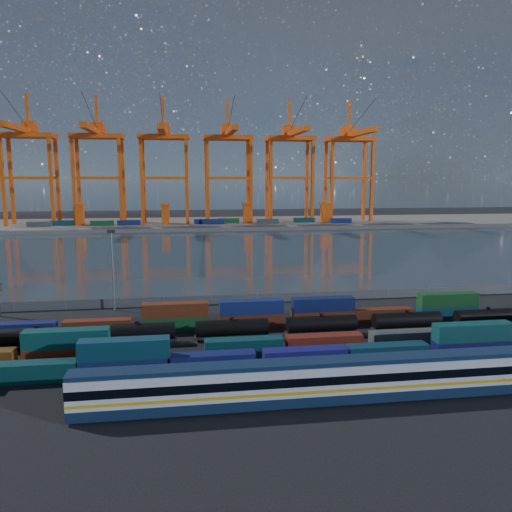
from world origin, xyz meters
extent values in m
plane|color=black|center=(0.00, 0.00, 0.00)|extent=(700.00, 700.00, 0.00)
plane|color=#28333B|center=(0.00, 105.00, 0.01)|extent=(700.00, 700.00, 0.00)
cube|color=#514F4C|center=(0.00, 210.00, 1.00)|extent=(700.00, 70.00, 2.00)
cone|color=#1E2630|center=(-200.00, 1600.00, 260.00)|extent=(1100.00, 1100.00, 520.00)
cone|color=#1E2630|center=(200.00, 1600.00, 230.00)|extent=(1040.00, 1040.00, 460.00)
cone|color=#1E2630|center=(600.00, 1600.00, 190.00)|extent=(960.00, 960.00, 380.00)
cone|color=#1E2630|center=(950.00, 1600.00, 150.00)|extent=(840.00, 840.00, 300.00)
cube|color=silver|center=(-15.90, -21.70, 3.02)|extent=(26.03, 3.12, 3.96)
cube|color=#10213A|center=(-15.90, -21.70, 0.94)|extent=(26.03, 3.19, 1.25)
cube|color=#10213A|center=(-15.90, -21.70, 5.26)|extent=(26.03, 2.81, 0.52)
cube|color=gold|center=(-15.90, -21.70, 2.19)|extent=(26.06, 3.22, 0.37)
cube|color=black|center=(-15.90, -21.70, 3.44)|extent=(26.06, 3.22, 1.04)
cube|color=black|center=(-25.01, -21.70, 0.36)|extent=(3.12, 2.08, 0.73)
cube|color=black|center=(-6.79, -21.70, 0.36)|extent=(3.12, 2.08, 0.73)
cube|color=silver|center=(10.10, -21.70, 3.02)|extent=(26.03, 3.12, 3.96)
cube|color=#10213A|center=(10.10, -21.70, 0.94)|extent=(26.03, 3.19, 1.25)
cube|color=#10213A|center=(10.10, -21.70, 5.26)|extent=(26.03, 2.81, 0.52)
cube|color=gold|center=(10.10, -21.70, 2.19)|extent=(26.06, 3.22, 0.37)
cube|color=black|center=(10.10, -21.70, 3.44)|extent=(26.06, 3.22, 1.04)
cube|color=black|center=(0.99, -21.70, 0.36)|extent=(3.12, 2.08, 0.73)
cube|color=black|center=(19.21, -21.70, 0.36)|extent=(3.12, 2.08, 0.73)
cube|color=#0B393B|center=(-36.30, -9.67, 1.32)|extent=(12.19, 2.48, 2.64)
cube|color=#101E51|center=(-23.96, -9.67, 1.32)|extent=(12.19, 2.48, 2.64)
cube|color=#0E364B|center=(-23.96, -9.67, 3.96)|extent=(12.19, 2.48, 2.64)
cube|color=#111855|center=(-12.08, -9.67, 1.32)|extent=(12.19, 2.48, 2.64)
cube|color=navy|center=(1.32, -9.67, 1.32)|extent=(12.19, 2.48, 2.64)
cube|color=#0D2E43|center=(13.75, -9.67, 1.32)|extent=(12.19, 2.48, 2.64)
cube|color=#0F0F4C|center=(27.32, -9.67, 1.32)|extent=(12.19, 2.48, 2.64)
cube|color=#0D4145|center=(27.32, -9.67, 3.96)|extent=(12.19, 2.48, 2.64)
cube|color=maroon|center=(-32.81, -3.80, 1.31)|extent=(12.06, 2.45, 2.61)
cube|color=#0C4242|center=(-32.81, -3.80, 3.92)|extent=(12.06, 2.45, 2.61)
cube|color=#0B373C|center=(-6.85, -3.80, 1.31)|extent=(12.06, 2.45, 2.61)
cube|color=maroon|center=(5.83, -3.80, 1.31)|extent=(12.06, 2.45, 2.61)
cube|color=#44474A|center=(19.58, -3.80, 1.31)|extent=(12.06, 2.45, 2.61)
cube|color=#111756|center=(-43.53, 10.47, 1.26)|extent=(11.60, 2.36, 2.51)
cube|color=#5E2412|center=(-30.83, 10.47, 1.26)|extent=(11.60, 2.36, 2.51)
cube|color=#155024|center=(-17.36, 10.47, 1.26)|extent=(11.60, 2.36, 2.51)
cube|color=#612913|center=(-17.36, 10.47, 3.77)|extent=(11.60, 2.36, 2.51)
cube|color=maroon|center=(-3.71, 10.47, 1.26)|extent=(11.60, 2.36, 2.51)
cube|color=navy|center=(-3.71, 10.47, 3.77)|extent=(11.60, 2.36, 2.51)
cube|color=maroon|center=(9.69, 10.47, 1.26)|extent=(11.60, 2.36, 2.51)
cube|color=#0F194D|center=(9.69, 10.47, 3.77)|extent=(11.60, 2.36, 2.51)
cube|color=#542410|center=(21.32, 10.47, 1.26)|extent=(11.60, 2.36, 2.51)
cube|color=#0E344B|center=(34.49, 10.47, 1.26)|extent=(11.60, 2.36, 2.51)
cube|color=#134A1C|center=(34.49, 10.47, 3.77)|extent=(11.60, 2.36, 2.51)
cylinder|color=black|center=(-38.93, 3.74, 2.14)|extent=(12.09, 2.70, 2.70)
cylinder|color=black|center=(-38.93, 3.74, 3.63)|extent=(0.74, 0.74, 0.47)
cube|color=black|center=(-38.93, 3.74, 0.65)|extent=(12.56, 1.86, 0.37)
cube|color=black|center=(-43.12, 3.74, 0.28)|extent=(2.33, 1.67, 0.56)
cube|color=black|center=(-34.75, 3.74, 0.28)|extent=(2.33, 1.67, 0.56)
cylinder|color=black|center=(-23.43, 3.74, 2.14)|extent=(12.09, 2.70, 2.70)
cylinder|color=black|center=(-23.43, 3.74, 3.63)|extent=(0.74, 0.74, 0.47)
cube|color=black|center=(-23.43, 3.74, 0.65)|extent=(12.56, 1.86, 0.37)
cube|color=black|center=(-27.62, 3.74, 0.28)|extent=(2.33, 1.67, 0.56)
cube|color=black|center=(-19.25, 3.74, 0.28)|extent=(2.33, 1.67, 0.56)
cylinder|color=black|center=(-7.93, 3.74, 2.14)|extent=(12.09, 2.70, 2.70)
cylinder|color=black|center=(-7.93, 3.74, 3.63)|extent=(0.74, 0.74, 0.47)
cube|color=black|center=(-7.93, 3.74, 0.65)|extent=(12.56, 1.86, 0.37)
cube|color=black|center=(-12.12, 3.74, 0.28)|extent=(2.33, 1.67, 0.56)
cube|color=black|center=(-3.75, 3.74, 0.28)|extent=(2.33, 1.67, 0.56)
cylinder|color=black|center=(7.57, 3.74, 2.14)|extent=(12.09, 2.70, 2.70)
cylinder|color=black|center=(7.57, 3.74, 3.63)|extent=(0.74, 0.74, 0.47)
cube|color=black|center=(7.57, 3.74, 0.65)|extent=(12.56, 1.86, 0.37)
cube|color=black|center=(3.38, 3.74, 0.28)|extent=(2.33, 1.67, 0.56)
cube|color=black|center=(11.75, 3.74, 0.28)|extent=(2.33, 1.67, 0.56)
cylinder|color=black|center=(23.07, 3.74, 2.14)|extent=(12.09, 2.70, 2.70)
cylinder|color=black|center=(23.07, 3.74, 3.63)|extent=(0.74, 0.74, 0.47)
cube|color=black|center=(23.07, 3.74, 0.65)|extent=(12.56, 1.86, 0.37)
cube|color=black|center=(18.88, 3.74, 0.28)|extent=(2.33, 1.67, 0.56)
cube|color=black|center=(27.25, 3.74, 0.28)|extent=(2.33, 1.67, 0.56)
cylinder|color=black|center=(38.57, 3.74, 2.14)|extent=(12.09, 2.70, 2.70)
cylinder|color=black|center=(38.57, 3.74, 3.63)|extent=(0.74, 0.74, 0.47)
cube|color=black|center=(38.57, 3.74, 0.65)|extent=(12.56, 1.86, 0.37)
cube|color=black|center=(34.38, 3.74, 0.28)|extent=(2.33, 1.67, 0.56)
cube|color=black|center=(42.75, 3.74, 0.28)|extent=(2.33, 1.67, 0.56)
cube|color=#595B5E|center=(0.00, 28.00, 1.00)|extent=(160.00, 0.06, 2.00)
cylinder|color=slate|center=(-50.00, 28.00, 1.10)|extent=(0.12, 0.12, 2.20)
cylinder|color=slate|center=(-40.00, 28.00, 1.10)|extent=(0.12, 0.12, 2.20)
cylinder|color=slate|center=(-30.00, 28.00, 1.10)|extent=(0.12, 0.12, 2.20)
cylinder|color=slate|center=(-20.00, 28.00, 1.10)|extent=(0.12, 0.12, 2.20)
cylinder|color=slate|center=(-10.00, 28.00, 1.10)|extent=(0.12, 0.12, 2.20)
cylinder|color=slate|center=(0.00, 28.00, 1.10)|extent=(0.12, 0.12, 2.20)
cylinder|color=slate|center=(10.00, 28.00, 1.10)|extent=(0.12, 0.12, 2.20)
cylinder|color=slate|center=(20.00, 28.00, 1.10)|extent=(0.12, 0.12, 2.20)
cylinder|color=slate|center=(30.00, 28.00, 1.10)|extent=(0.12, 0.12, 2.20)
cylinder|color=slate|center=(40.00, 28.00, 1.10)|extent=(0.12, 0.12, 2.20)
cylinder|color=slate|center=(50.00, 28.00, 1.10)|extent=(0.12, 0.12, 2.20)
cylinder|color=slate|center=(60.00, 28.00, 1.10)|extent=(0.12, 0.12, 2.20)
cylinder|color=slate|center=(-30.00, 26.00, 8.00)|extent=(0.36, 0.36, 16.00)
cube|color=black|center=(-30.00, 26.00, 16.30)|extent=(1.60, 0.40, 0.60)
cube|color=#E35210|center=(-106.93, 198.49, 24.41)|extent=(1.74, 1.74, 48.81)
cube|color=#E35210|center=(-106.93, 211.51, 24.41)|extent=(1.74, 1.74, 48.81)
cube|color=#E35210|center=(-83.07, 198.49, 24.41)|extent=(1.74, 1.74, 48.81)
cube|color=#E35210|center=(-83.07, 211.51, 24.41)|extent=(1.74, 1.74, 48.81)
cube|color=#E35210|center=(-95.00, 198.49, 26.85)|extent=(23.86, 1.52, 1.52)
cube|color=#E35210|center=(-95.00, 211.51, 26.85)|extent=(23.86, 1.52, 1.52)
cube|color=#E35210|center=(-95.00, 205.00, 48.81)|extent=(27.12, 15.19, 2.39)
cube|color=#E35210|center=(-95.00, 191.98, 50.98)|extent=(3.25, 52.07, 2.71)
cube|color=#E35210|center=(-95.00, 209.34, 53.69)|extent=(6.51, 8.68, 5.42)
cube|color=#E35210|center=(-95.00, 207.17, 61.83)|extent=(1.30, 1.30, 17.36)
cylinder|color=black|center=(-95.00, 189.38, 58.57)|extent=(0.26, 44.65, 14.73)
cube|color=#E35210|center=(-71.93, 198.49, 24.41)|extent=(1.74, 1.74, 48.81)
cube|color=#E35210|center=(-71.93, 211.51, 24.41)|extent=(1.74, 1.74, 48.81)
cube|color=#E35210|center=(-48.07, 198.49, 24.41)|extent=(1.74, 1.74, 48.81)
cube|color=#E35210|center=(-48.07, 211.51, 24.41)|extent=(1.74, 1.74, 48.81)
cube|color=#E35210|center=(-60.00, 198.49, 26.85)|extent=(23.86, 1.52, 1.52)
cube|color=#E35210|center=(-60.00, 211.51, 26.85)|extent=(23.86, 1.52, 1.52)
cube|color=#E35210|center=(-60.00, 205.00, 48.81)|extent=(27.12, 15.19, 2.39)
cube|color=#E35210|center=(-60.00, 191.98, 50.98)|extent=(3.25, 52.07, 2.71)
cube|color=#E35210|center=(-60.00, 209.34, 53.69)|extent=(6.51, 8.68, 5.42)
cube|color=#E35210|center=(-60.00, 207.17, 61.83)|extent=(1.30, 1.30, 17.36)
cylinder|color=black|center=(-60.00, 189.38, 58.57)|extent=(0.26, 44.65, 14.73)
cube|color=#E35210|center=(-36.93, 198.49, 24.41)|extent=(1.74, 1.74, 48.81)
cube|color=#E35210|center=(-36.93, 211.51, 24.41)|extent=(1.74, 1.74, 48.81)
cube|color=#E35210|center=(-13.07, 198.49, 24.41)|extent=(1.74, 1.74, 48.81)
cube|color=#E35210|center=(-13.07, 211.51, 24.41)|extent=(1.74, 1.74, 48.81)
cube|color=#E35210|center=(-25.00, 198.49, 26.85)|extent=(23.86, 1.52, 1.52)
cube|color=#E35210|center=(-25.00, 211.51, 26.85)|extent=(23.86, 1.52, 1.52)
cube|color=#E35210|center=(-25.00, 205.00, 48.81)|extent=(27.12, 15.19, 2.39)
cube|color=#E35210|center=(-25.00, 191.98, 50.98)|extent=(3.25, 52.07, 2.71)
cube|color=#E35210|center=(-25.00, 209.34, 53.69)|extent=(6.51, 8.68, 5.42)
cube|color=#E35210|center=(-25.00, 207.17, 61.83)|extent=(1.30, 1.30, 17.36)
cylinder|color=black|center=(-25.00, 189.38, 58.57)|extent=(0.26, 44.65, 14.73)
cube|color=#E35210|center=(-1.93, 198.49, 24.41)|extent=(1.74, 1.74, 48.81)
cube|color=#E35210|center=(-1.93, 211.51, 24.41)|extent=(1.74, 1.74, 48.81)
cube|color=#E35210|center=(21.93, 198.49, 24.41)|extent=(1.74, 1.74, 48.81)
cube|color=#E35210|center=(21.93, 211.51, 24.41)|extent=(1.74, 1.74, 48.81)
cube|color=#E35210|center=(10.00, 198.49, 26.85)|extent=(23.86, 1.52, 1.52)
cube|color=#E35210|center=(10.00, 211.51, 26.85)|extent=(23.86, 1.52, 1.52)
cube|color=#E35210|center=(10.00, 205.00, 48.81)|extent=(27.12, 15.19, 2.39)
cube|color=#E35210|center=(10.00, 191.98, 50.98)|extent=(3.25, 52.07, 2.71)
cube|color=#E35210|center=(10.00, 209.34, 53.69)|extent=(6.51, 8.68, 5.42)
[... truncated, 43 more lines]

